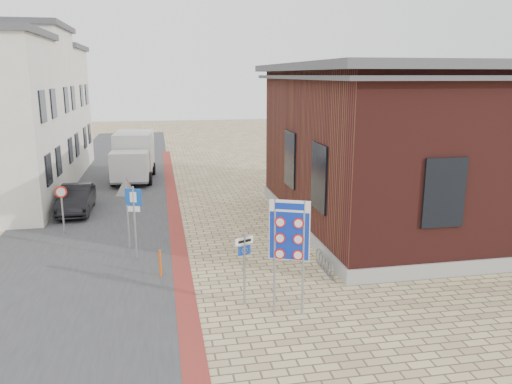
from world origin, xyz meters
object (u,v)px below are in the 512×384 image
object	(u,v)px
essen_sign	(244,258)
bollard	(160,263)
box_truck	(133,156)
parking_sign	(134,210)
sedan	(76,199)
border_sign	(289,233)

from	to	relation	value
essen_sign	bollard	xyz separation A→B (m)	(-2.32, 2.50, -0.93)
essen_sign	box_truck	bearing A→B (deg)	78.81
box_truck	parking_sign	xyz separation A→B (m)	(0.64, -14.12, 0.33)
box_truck	essen_sign	xyz separation A→B (m)	(3.77, -18.32, -0.10)
parking_sign	bollard	distance (m)	2.32
sedan	parking_sign	distance (m)	7.60
border_sign	parking_sign	size ratio (longest dim) A/B	1.21
sedan	box_truck	distance (m)	7.66
essen_sign	parking_sign	size ratio (longest dim) A/B	0.80
parking_sign	box_truck	bearing A→B (deg)	112.54
border_sign	parking_sign	distance (m)	6.52
border_sign	bollard	world-z (taller)	border_sign
sedan	parking_sign	xyz separation A→B (m)	(3.00, -6.89, 1.16)
border_sign	bollard	xyz separation A→B (m)	(-3.39, 3.26, -1.85)
sedan	border_sign	size ratio (longest dim) A/B	1.23
border_sign	box_truck	bearing A→B (deg)	127.29
sedan	box_truck	xyz separation A→B (m)	(2.36, 7.23, 0.83)
box_truck	parking_sign	world-z (taller)	box_truck
border_sign	parking_sign	bearing A→B (deg)	153.34
box_truck	essen_sign	world-z (taller)	box_truck
bollard	parking_sign	bearing A→B (deg)	115.55
box_truck	essen_sign	distance (m)	18.71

